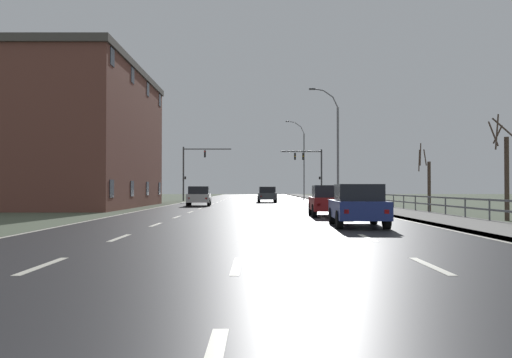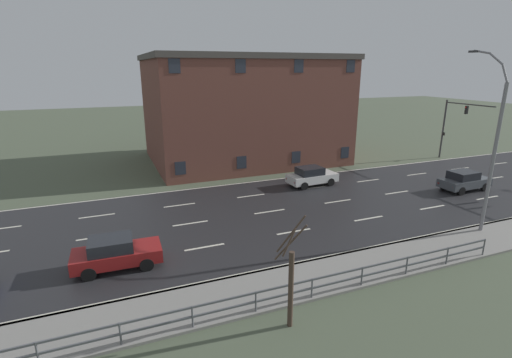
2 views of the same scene
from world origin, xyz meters
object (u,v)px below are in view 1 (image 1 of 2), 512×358
traffic_signal_left (194,165)px  car_far_right (330,201)px  brick_building (51,138)px  street_lamp_midground (337,147)px  car_near_right (200,196)px  car_mid_centre (268,194)px  car_distant (359,205)px  traffic_signal_right (312,165)px  street_lamp_distant (304,160)px

traffic_signal_left → car_far_right: (10.89, -33.50, -3.26)m
car_far_right → brick_building: (-19.35, 13.60, 4.49)m
street_lamp_midground → car_near_right: street_lamp_midground is taller
car_mid_centre → car_far_right: (2.56, -25.97, 0.00)m
street_lamp_midground → car_distant: (-3.33, -27.34, -4.23)m
car_near_right → brick_building: bearing=-173.4°
traffic_signal_left → brick_building: size_ratio=0.33×
traffic_signal_right → car_near_right: bearing=-120.1°
street_lamp_distant → car_far_right: bearing=-93.7°
traffic_signal_right → traffic_signal_left: size_ratio=0.96×
brick_building → traffic_signal_right: bearing=43.2°
car_far_right → car_distant: (0.08, -7.20, 0.00)m
street_lamp_distant → car_distant: size_ratio=2.78×
car_near_right → car_distant: same height
car_near_right → car_far_right: bearing=-65.1°
traffic_signal_right → car_near_right: (-10.92, -18.85, -3.25)m
traffic_signal_right → car_near_right: 22.03m
car_far_right → car_distant: bearing=-87.4°
street_lamp_midground → car_distant: size_ratio=2.47×
car_mid_centre → car_far_right: size_ratio=1.00×
car_mid_centre → car_far_right: 26.10m
street_lamp_midground → car_far_right: 20.86m
traffic_signal_right → car_far_right: traffic_signal_right is taller
street_lamp_distant → traffic_signal_left: bearing=-125.9°
street_lamp_distant → car_distant: street_lamp_distant is taller
street_lamp_distant → traffic_signal_left: 24.42m
car_mid_centre → brick_building: brick_building is taller
street_lamp_distant → brick_building: size_ratio=0.62×
car_mid_centre → traffic_signal_left: bearing=136.7°
street_lamp_midground → traffic_signal_left: 19.59m
traffic_signal_right → traffic_signal_left: 13.64m
car_near_right → car_mid_centre: size_ratio=1.01×
traffic_signal_left → car_distant: traffic_signal_left is taller
car_near_right → brick_building: 12.17m
brick_building → car_distant: bearing=-46.9°
car_distant → traffic_signal_right: bearing=88.9°
street_lamp_distant → brick_building: (-22.76, -39.63, -0.36)m
street_lamp_midground → brick_building: bearing=-164.0°
car_distant → brick_building: (-19.44, 20.80, 4.49)m
street_lamp_midground → traffic_signal_right: bearing=92.8°
street_lamp_midground → traffic_signal_left: bearing=136.9°
traffic_signal_left → car_mid_centre: (8.33, -7.52, -3.26)m
traffic_signal_right → car_mid_centre: 10.42m
traffic_signal_right → car_mid_centre: traffic_signal_right is taller
street_lamp_midground → car_near_right: size_ratio=2.47×
car_far_right → car_distant: size_ratio=1.00×
traffic_signal_right → car_distant: (-2.64, -41.54, -3.25)m
brick_building → street_lamp_distant: bearing=60.1°
street_lamp_midground → brick_building: 23.68m
car_mid_centre → car_distant: bearing=-86.7°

